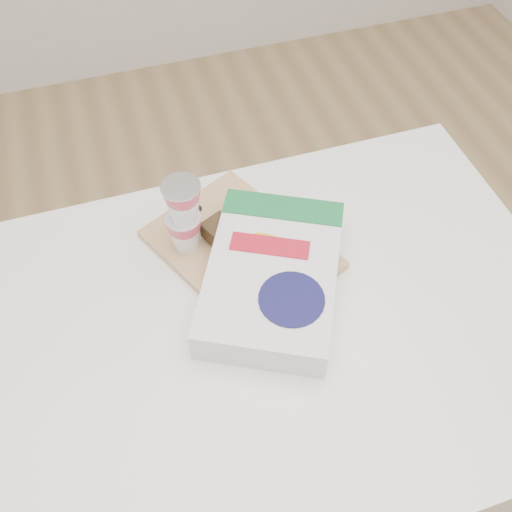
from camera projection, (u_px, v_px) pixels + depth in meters
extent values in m
plane|color=tan|center=(254.00, 475.00, 1.61)|extent=(4.00, 4.00, 0.00)
cube|color=white|center=(254.00, 420.00, 1.28)|extent=(1.10, 0.73, 0.83)
cube|color=tan|center=(241.00, 249.00, 1.04)|extent=(0.35, 0.39, 0.02)
cube|color=#382816|center=(218.00, 230.00, 1.02)|extent=(0.06, 0.06, 0.03)
ellipsoid|color=gold|center=(241.00, 268.00, 0.98)|extent=(0.07, 0.19, 0.06)
sphere|color=#382816|center=(264.00, 306.00, 0.93)|extent=(0.01, 0.01, 0.01)
ellipsoid|color=gold|center=(255.00, 257.00, 0.98)|extent=(0.12, 0.18, 0.06)
sphere|color=#382816|center=(292.00, 286.00, 0.95)|extent=(0.01, 0.01, 0.01)
ellipsoid|color=gold|center=(265.00, 244.00, 0.99)|extent=(0.16, 0.16, 0.06)
sphere|color=#382816|center=(311.00, 261.00, 0.97)|extent=(0.01, 0.01, 0.01)
cylinder|color=silver|center=(181.00, 187.00, 0.91)|extent=(0.07, 0.07, 0.00)
cube|color=white|center=(272.00, 277.00, 0.97)|extent=(0.33, 0.38, 0.07)
cube|color=#186D36|center=(283.00, 208.00, 1.02)|extent=(0.22, 0.15, 0.00)
cylinder|color=#131246|center=(292.00, 299.00, 0.90)|extent=(0.14, 0.14, 0.00)
cube|color=red|center=(270.00, 246.00, 0.97)|extent=(0.14, 0.10, 0.00)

